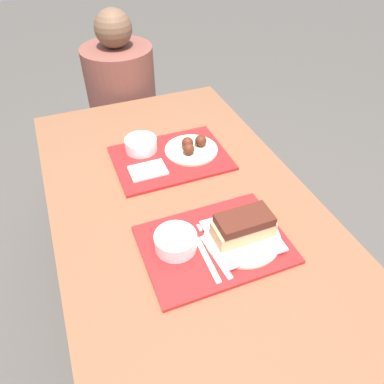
{
  "coord_description": "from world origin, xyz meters",
  "views": [
    {
      "loc": [
        -0.31,
        -0.89,
        1.63
      ],
      "look_at": [
        0.03,
        -0.03,
        0.81
      ],
      "focal_mm": 35.0,
      "sensor_mm": 36.0,
      "label": 1
    }
  ],
  "objects_px": {
    "wings_plate_far": "(192,147)",
    "tray_near": "(214,244)",
    "bowl_coleslaw_far": "(141,144)",
    "person_seated_across": "(122,90)",
    "brisket_sandwich_plate": "(243,230)",
    "tray_far": "(171,158)",
    "bowl_coleslaw_near": "(176,241)"
  },
  "relations": [
    {
      "from": "wings_plate_far",
      "to": "tray_near",
      "type": "bearing_deg",
      "value": -103.43
    },
    {
      "from": "bowl_coleslaw_far",
      "to": "wings_plate_far",
      "type": "bearing_deg",
      "value": -23.25
    },
    {
      "from": "person_seated_across",
      "to": "brisket_sandwich_plate",
      "type": "bearing_deg",
      "value": -85.9
    },
    {
      "from": "tray_far",
      "to": "person_seated_across",
      "type": "distance_m",
      "value": 0.74
    },
    {
      "from": "wings_plate_far",
      "to": "bowl_coleslaw_near",
      "type": "bearing_deg",
      "value": -117.07
    },
    {
      "from": "bowl_coleslaw_far",
      "to": "tray_near",
      "type": "bearing_deg",
      "value": -82.57
    },
    {
      "from": "tray_far",
      "to": "brisket_sandwich_plate",
      "type": "height_order",
      "value": "brisket_sandwich_plate"
    },
    {
      "from": "tray_far",
      "to": "wings_plate_far",
      "type": "height_order",
      "value": "wings_plate_far"
    },
    {
      "from": "bowl_coleslaw_near",
      "to": "brisket_sandwich_plate",
      "type": "height_order",
      "value": "brisket_sandwich_plate"
    },
    {
      "from": "bowl_coleslaw_near",
      "to": "wings_plate_far",
      "type": "distance_m",
      "value": 0.49
    },
    {
      "from": "tray_far",
      "to": "brisket_sandwich_plate",
      "type": "relative_size",
      "value": 1.85
    },
    {
      "from": "brisket_sandwich_plate",
      "to": "person_seated_across",
      "type": "xyz_separation_m",
      "value": [
        -0.09,
        1.2,
        -0.1
      ]
    },
    {
      "from": "person_seated_across",
      "to": "tray_near",
      "type": "bearing_deg",
      "value": -89.9
    },
    {
      "from": "tray_near",
      "to": "wings_plate_far",
      "type": "height_order",
      "value": "wings_plate_far"
    },
    {
      "from": "tray_far",
      "to": "bowl_coleslaw_far",
      "type": "distance_m",
      "value": 0.13
    },
    {
      "from": "tray_near",
      "to": "wings_plate_far",
      "type": "bearing_deg",
      "value": 76.57
    },
    {
      "from": "brisket_sandwich_plate",
      "to": "wings_plate_far",
      "type": "distance_m",
      "value": 0.48
    },
    {
      "from": "bowl_coleslaw_far",
      "to": "bowl_coleslaw_near",
      "type": "bearing_deg",
      "value": -94.58
    },
    {
      "from": "bowl_coleslaw_near",
      "to": "person_seated_across",
      "type": "relative_size",
      "value": 0.18
    },
    {
      "from": "bowl_coleslaw_near",
      "to": "bowl_coleslaw_far",
      "type": "xyz_separation_m",
      "value": [
        0.04,
        0.51,
        0.0
      ]
    },
    {
      "from": "bowl_coleslaw_near",
      "to": "person_seated_across",
      "type": "xyz_separation_m",
      "value": [
        0.11,
        1.16,
        -0.09
      ]
    },
    {
      "from": "bowl_coleslaw_near",
      "to": "person_seated_across",
      "type": "distance_m",
      "value": 1.17
    },
    {
      "from": "wings_plate_far",
      "to": "person_seated_across",
      "type": "height_order",
      "value": "person_seated_across"
    },
    {
      "from": "bowl_coleslaw_far",
      "to": "wings_plate_far",
      "type": "height_order",
      "value": "wings_plate_far"
    },
    {
      "from": "bowl_coleslaw_far",
      "to": "person_seated_across",
      "type": "height_order",
      "value": "person_seated_across"
    },
    {
      "from": "bowl_coleslaw_far",
      "to": "wings_plate_far",
      "type": "distance_m",
      "value": 0.2
    },
    {
      "from": "tray_far",
      "to": "tray_near",
      "type": "bearing_deg",
      "value": -92.53
    },
    {
      "from": "brisket_sandwich_plate",
      "to": "wings_plate_far",
      "type": "height_order",
      "value": "brisket_sandwich_plate"
    },
    {
      "from": "tray_near",
      "to": "bowl_coleslaw_far",
      "type": "height_order",
      "value": "bowl_coleslaw_far"
    },
    {
      "from": "brisket_sandwich_plate",
      "to": "bowl_coleslaw_far",
      "type": "height_order",
      "value": "brisket_sandwich_plate"
    },
    {
      "from": "bowl_coleslaw_near",
      "to": "person_seated_across",
      "type": "height_order",
      "value": "person_seated_across"
    },
    {
      "from": "tray_near",
      "to": "person_seated_across",
      "type": "distance_m",
      "value": 1.19
    }
  ]
}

